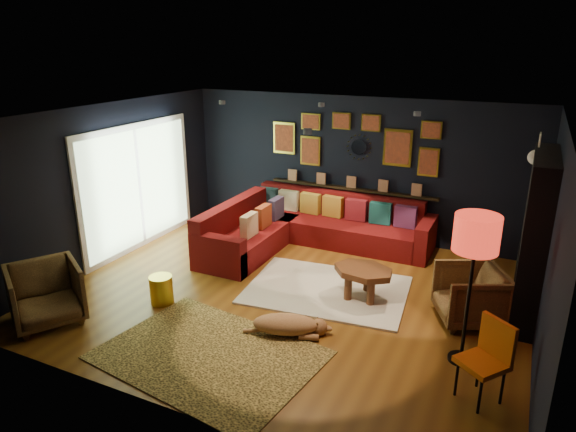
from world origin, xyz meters
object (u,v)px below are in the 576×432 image
at_px(armchair_right, 470,293).
at_px(gold_stool, 161,290).
at_px(dog, 286,321).
at_px(armchair_left, 45,292).
at_px(floor_lamp, 476,240).
at_px(pouf, 234,253).
at_px(coffee_table, 363,274).
at_px(orange_chair, 488,354).
at_px(sectional, 302,229).

height_order(armchair_right, gold_stool, armchair_right).
xyz_separation_m(gold_stool, dog, (1.94, 0.01, -0.01)).
height_order(armchair_left, gold_stool, armchair_left).
relative_size(armchair_left, dog, 0.77).
bearing_deg(floor_lamp, pouf, 162.09).
distance_m(coffee_table, floor_lamp, 2.10).
bearing_deg(pouf, floor_lamp, -17.91).
relative_size(pouf, armchair_left, 0.57).
xyz_separation_m(coffee_table, pouf, (-2.30, 0.27, -0.19)).
height_order(orange_chair, dog, orange_chair).
xyz_separation_m(floor_lamp, dog, (-2.08, -0.37, -1.32)).
relative_size(armchair_right, dog, 0.72).
bearing_deg(armchair_right, pouf, -119.51).
height_order(coffee_table, floor_lamp, floor_lamp).
height_order(sectional, armchair_left, armchair_left).
distance_m(coffee_table, armchair_left, 4.28).
distance_m(pouf, floor_lamp, 4.21).
relative_size(armchair_left, floor_lamp, 0.49).
bearing_deg(coffee_table, armchair_left, -146.10).
bearing_deg(armchair_left, orange_chair, -49.61).
relative_size(armchair_left, armchair_right, 1.07).
height_order(coffee_table, pouf, coffee_table).
bearing_deg(pouf, armchair_left, -115.18).
distance_m(armchair_left, floor_lamp, 5.36).
xyz_separation_m(armchair_right, dog, (-2.03, -1.34, -0.22)).
bearing_deg(armchair_left, pouf, 6.16).
bearing_deg(pouf, orange_chair, -23.81).
relative_size(pouf, armchair_right, 0.60).
bearing_deg(armchair_left, dog, -39.06).
distance_m(pouf, armchair_left, 2.95).
bearing_deg(sectional, floor_lamp, -37.94).
bearing_deg(floor_lamp, dog, -169.82).
bearing_deg(orange_chair, pouf, -166.56).
distance_m(sectional, orange_chair, 4.55).
relative_size(coffee_table, pouf, 1.97).
height_order(sectional, pouf, sectional).
relative_size(coffee_table, armchair_left, 1.11).
relative_size(armchair_right, floor_lamp, 0.46).
height_order(pouf, dog, dog).
xyz_separation_m(coffee_table, gold_stool, (-2.53, -1.34, -0.18)).
relative_size(coffee_table, orange_chair, 1.10).
height_order(coffee_table, armchair_right, armchair_right).
height_order(gold_stool, floor_lamp, floor_lamp).
xyz_separation_m(coffee_table, armchair_right, (1.45, 0.01, 0.02)).
bearing_deg(gold_stool, dog, 0.18).
bearing_deg(floor_lamp, armchair_right, 92.98).
distance_m(armchair_left, orange_chair, 5.41).
bearing_deg(orange_chair, armchair_right, 139.89).
xyz_separation_m(orange_chair, floor_lamp, (-0.30, 0.58, 0.99)).
bearing_deg(sectional, armchair_left, -116.64).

